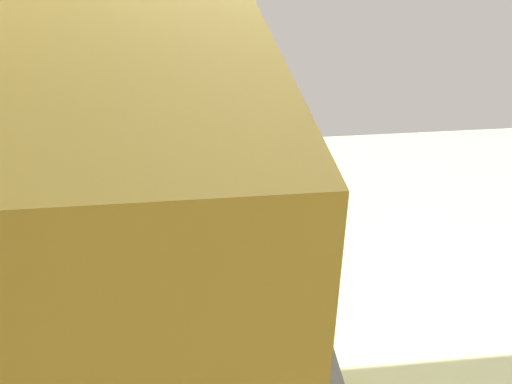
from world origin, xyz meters
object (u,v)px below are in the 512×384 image
oven_range (207,174)px  kettle (234,154)px  microwave (206,194)px  bowl (255,290)px

oven_range → kettle: same height
microwave → kettle: bearing=-18.1°
microwave → kettle: microwave is taller
microwave → bowl: size_ratio=3.14×
microwave → kettle: size_ratio=2.84×
microwave → bowl: 0.50m
oven_range → kettle: 0.95m
oven_range → kettle: (-0.78, -0.12, 0.53)m
microwave → kettle: (0.43, -0.14, -0.05)m
microwave → bowl: microwave is taller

